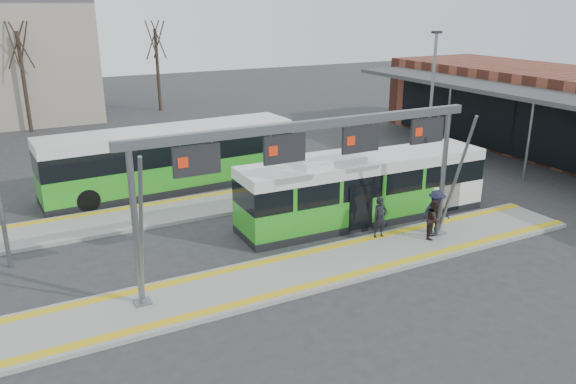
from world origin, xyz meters
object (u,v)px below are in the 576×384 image
gantry (316,151)px  hero_bus (364,189)px  passenger_c (436,212)px  passenger_b (434,219)px  passenger_a (380,218)px

gantry → hero_bus: 5.97m
gantry → passenger_c: (5.72, 0.13, -3.23)m
passenger_b → passenger_a: bearing=112.2°
hero_bus → passenger_b: size_ratio=7.18×
passenger_c → passenger_a: bearing=176.5°
gantry → passenger_b: 6.31m
passenger_c → hero_bus: bearing=131.1°
passenger_b → passenger_c: size_ratio=0.86×
passenger_b → gantry: bearing=139.7°
passenger_a → passenger_c: 2.34m
hero_bus → passenger_b: bearing=-69.8°
gantry → hero_bus: bearing=35.7°
passenger_a → hero_bus: bearing=73.9°
hero_bus → passenger_b: hero_bus is taller
gantry → passenger_b: bearing=-2.2°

